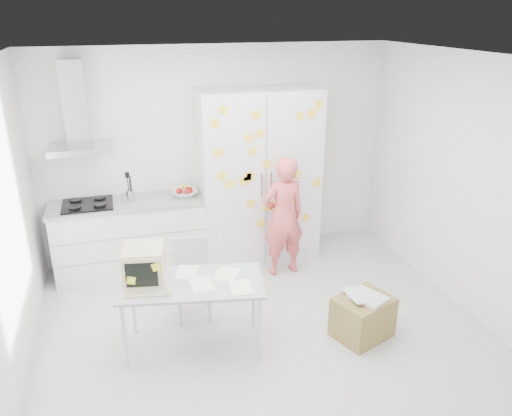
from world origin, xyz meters
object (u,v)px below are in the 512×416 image
object	(u,v)px
cardboard_box	(363,316)
person	(283,217)
chair	(192,273)
desk	(162,273)

from	to	relation	value
cardboard_box	person	bearing A→B (deg)	103.14
person	chair	xyz separation A→B (m)	(-1.21, -0.58, -0.27)
chair	person	bearing A→B (deg)	31.59
person	desk	xyz separation A→B (m)	(-1.57, -1.08, 0.05)
desk	chair	size ratio (longest dim) A/B	1.69
person	desk	distance (m)	1.91
chair	desk	bearing A→B (deg)	-119.25
person	cardboard_box	world-z (taller)	person
person	desk	world-z (taller)	person
desk	chair	bearing A→B (deg)	65.50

